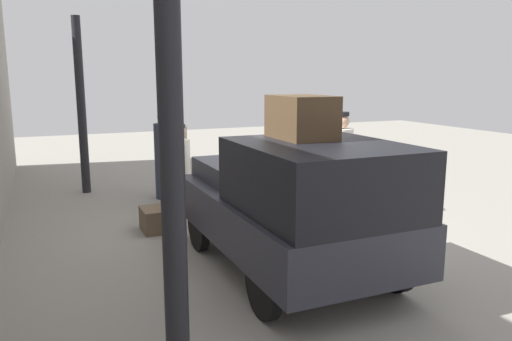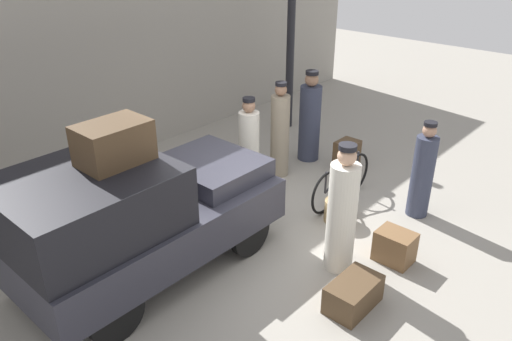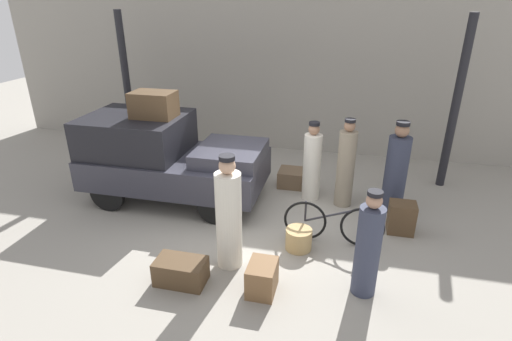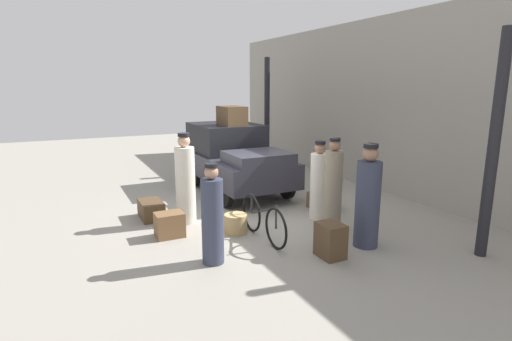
{
  "view_description": "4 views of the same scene",
  "coord_description": "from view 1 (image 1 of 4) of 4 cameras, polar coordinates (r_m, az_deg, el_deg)",
  "views": [
    {
      "loc": [
        -7.03,
        3.35,
        2.47
      ],
      "look_at": [
        0.2,
        0.2,
        0.95
      ],
      "focal_mm": 35.0,
      "sensor_mm": 36.0,
      "label": 1
    },
    {
      "loc": [
        -4.83,
        -4.32,
        4.3
      ],
      "look_at": [
        0.2,
        0.2,
        0.95
      ],
      "focal_mm": 35.0,
      "sensor_mm": 36.0,
      "label": 2
    },
    {
      "loc": [
        1.77,
        -6.38,
        3.91
      ],
      "look_at": [
        0.2,
        0.2,
        0.95
      ],
      "focal_mm": 28.0,
      "sensor_mm": 36.0,
      "label": 3
    },
    {
      "loc": [
        7.81,
        -3.6,
        2.78
      ],
      "look_at": [
        0.2,
        0.2,
        0.95
      ],
      "focal_mm": 28.0,
      "sensor_mm": 36.0,
      "label": 4
    }
  ],
  "objects": [
    {
      "name": "ground_plane",
      "position": [
        8.17,
        1.86,
        -6.7
      ],
      "size": [
        30.0,
        30.0,
        0.0
      ],
      "primitive_type": "plane",
      "color": "gray"
    },
    {
      "name": "canopy_pillar_left",
      "position": [
        3.53,
        -9.54,
        0.17
      ],
      "size": [
        0.18,
        0.18,
        3.64
      ],
      "color": "black",
      "rests_on": "ground"
    },
    {
      "name": "canopy_pillar_right",
      "position": [
        11.0,
        -19.35,
        6.9
      ],
      "size": [
        0.18,
        0.18,
        3.64
      ],
      "color": "black",
      "rests_on": "ground"
    },
    {
      "name": "truck",
      "position": [
        6.15,
        4.38,
        -3.61
      ],
      "size": [
        3.6,
        1.81,
        1.73
      ],
      "color": "black",
      "rests_on": "ground"
    },
    {
      "name": "bicycle",
      "position": [
        9.72,
        -0.26,
        -1.53
      ],
      "size": [
        1.7,
        0.04,
        0.78
      ],
      "color": "black",
      "rests_on": "ground"
    },
    {
      "name": "wicker_basket",
      "position": [
        9.41,
        2.77,
        -3.17
      ],
      "size": [
        0.44,
        0.44,
        0.36
      ],
      "color": "tan",
      "rests_on": "ground"
    },
    {
      "name": "conductor_in_dark_uniform",
      "position": [
        9.28,
        -8.87,
        0.63
      ],
      "size": [
        0.35,
        0.35,
        1.81
      ],
      "color": "gray",
      "rests_on": "ground"
    },
    {
      "name": "porter_carrying_trunk",
      "position": [
        8.61,
        -8.67,
        -0.69
      ],
      "size": [
        0.37,
        0.37,
        1.65
      ],
      "color": "silver",
      "rests_on": "ground"
    },
    {
      "name": "porter_lifting_near_truck",
      "position": [
        10.6,
        4.41,
        1.48
      ],
      "size": [
        0.35,
        0.35,
        1.61
      ],
      "color": "#33384C",
      "rests_on": "ground"
    },
    {
      "name": "porter_with_bicycle",
      "position": [
        8.75,
        9.64,
        0.07
      ],
      "size": [
        0.4,
        0.4,
        1.85
      ],
      "color": "silver",
      "rests_on": "ground"
    },
    {
      "name": "porter_standing_middle",
      "position": [
        10.18,
        -10.33,
        1.45
      ],
      "size": [
        0.42,
        0.42,
        1.82
      ],
      "color": "#33384C",
      "rests_on": "ground"
    },
    {
      "name": "suitcase_black_upright",
      "position": [
        9.68,
        10.04,
        -2.65
      ],
      "size": [
        0.39,
        0.51,
        0.46
      ],
      "color": "brown",
      "rests_on": "ground"
    },
    {
      "name": "suitcase_tan_flat",
      "position": [
        10.6,
        -5.93,
        -1.04
      ],
      "size": [
        0.46,
        0.37,
        0.58
      ],
      "color": "#4C3823",
      "rests_on": "ground"
    },
    {
      "name": "suitcase_small_leather",
      "position": [
        8.19,
        -10.98,
        -5.49
      ],
      "size": [
        0.57,
        0.55,
        0.37
      ],
      "color": "brown",
      "rests_on": "ground"
    },
    {
      "name": "trunk_large_brown",
      "position": [
        8.79,
        14.84,
        -4.5
      ],
      "size": [
        0.74,
        0.45,
        0.38
      ],
      "color": "#4C3823",
      "rests_on": "ground"
    },
    {
      "name": "trunk_on_truck_roof",
      "position": [
        5.84,
        5.23,
        6.09
      ],
      "size": [
        0.83,
        0.57,
        0.5
      ],
      "color": "#4C3823",
      "rests_on": "truck"
    }
  ]
}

